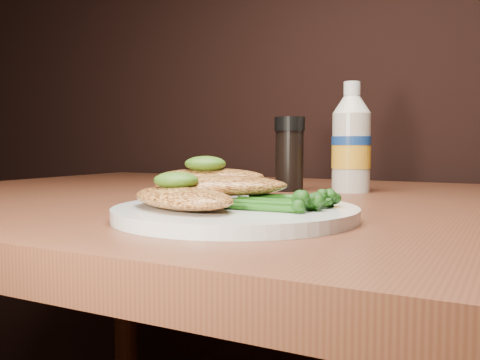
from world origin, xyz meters
The scene contains 9 objects.
plate centered at (0.06, 0.84, 0.76)m, with size 0.24×0.24×0.01m, color silver.
chicken_front centered at (0.03, 0.80, 0.77)m, with size 0.13×0.07×0.02m, color #DE9246.
chicken_mid centered at (0.04, 0.85, 0.78)m, with size 0.14×0.07×0.02m, color #DE9246.
chicken_back centered at (0.01, 0.88, 0.79)m, with size 0.12×0.06×0.02m, color #DE9246.
pesto_front centered at (0.02, 0.81, 0.79)m, with size 0.04×0.04×0.02m, color #133808.
pesto_back centered at (0.01, 0.87, 0.80)m, with size 0.04×0.04×0.02m, color #133808.
broccolini_bundle centered at (0.11, 0.85, 0.77)m, with size 0.12×0.09×0.02m, color #1E5713, non-canonical shape.
mayo_bottle centered at (0.08, 1.18, 0.83)m, with size 0.06×0.06×0.17m, color beige, non-canonical shape.
pepper_grinder centered at (-0.01, 1.15, 0.81)m, with size 0.05×0.05×0.12m, color black, non-canonical shape.
Camera 1 is at (0.31, 0.39, 0.83)m, focal length 39.47 mm.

